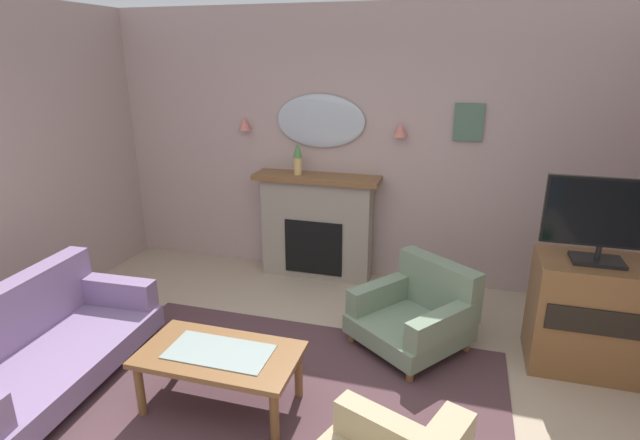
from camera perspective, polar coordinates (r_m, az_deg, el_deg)
name	(u,v)px	position (r m, az deg, el deg)	size (l,w,h in m)	color
floor	(263,439)	(3.61, -6.55, -23.77)	(6.39, 6.29, 0.10)	tan
wall_back	(354,148)	(5.34, 3.98, 8.33)	(6.39, 0.10, 2.87)	#B29993
patterned_rug	(274,412)	(3.72, -5.33, -21.17)	(3.20, 2.40, 0.01)	#4C3338
fireplace	(317,227)	(5.44, -0.38, -0.86)	(1.36, 0.36, 1.16)	gray
mantel_vase_left	(298,157)	(5.26, -2.59, 7.30)	(0.10, 0.10, 0.35)	tan
wall_mirror	(320,121)	(5.31, 0.03, 11.33)	(0.96, 0.06, 0.56)	#B2BCC6
wall_sconce_left	(244,124)	(5.56, -8.72, 10.93)	(0.14, 0.14, 0.14)	#D17066
wall_sconce_right	(400,130)	(5.10, 9.25, 10.22)	(0.14, 0.14, 0.14)	#D17066
framed_picture	(469,122)	(5.11, 16.76, 10.73)	(0.28, 0.03, 0.36)	#4C6B56
coffee_table	(220,359)	(3.60, -11.49, -15.44)	(1.10, 0.60, 0.45)	brown
floral_couch	(38,346)	(4.34, -29.77, -12.45)	(0.93, 1.75, 0.76)	gray
armchair_near_fireplace	(418,311)	(4.35, 11.18, -10.30)	(1.13, 1.14, 0.71)	gray
tv_cabinet	(586,314)	(4.44, 28.29, -9.55)	(0.80, 0.57, 0.90)	brown
tv_flatscreen	(605,218)	(4.14, 30.00, 0.15)	(0.84, 0.24, 0.65)	black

